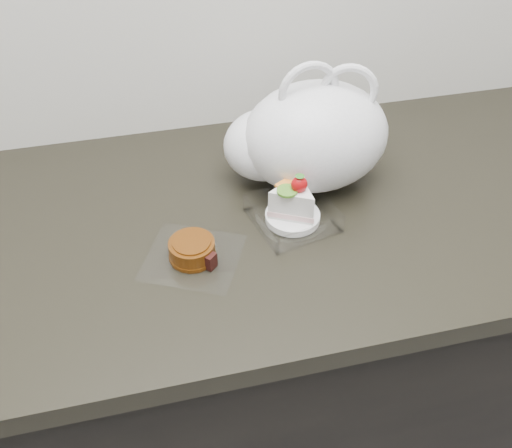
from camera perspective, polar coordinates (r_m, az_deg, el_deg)
counter at (r=1.35m, az=-1.94°, el=-13.73°), size 2.04×0.64×0.90m
cake_tray at (r=0.99m, az=3.71°, el=1.52°), size 0.16×0.16×0.10m
mooncake_wrap at (r=0.93m, az=-6.33°, el=-2.74°), size 0.20×0.19×0.04m
plastic_bag at (r=1.04m, az=4.96°, el=8.62°), size 0.31×0.23×0.25m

